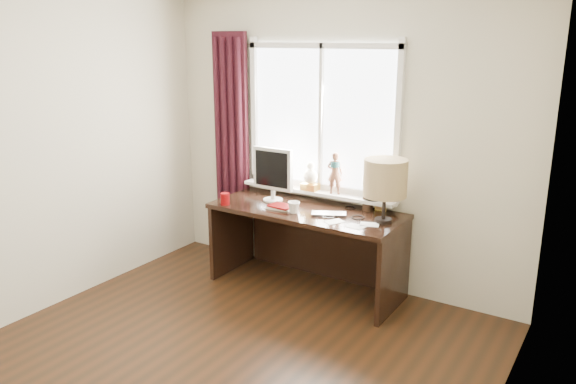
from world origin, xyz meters
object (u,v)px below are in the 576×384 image
Objects in this scene: desk at (312,232)px; red_cup at (225,199)px; table_lamp at (385,179)px; laptop at (329,214)px; mug at (294,207)px; monitor at (273,171)px.

red_cup is at bearing -151.59° from desk.
table_lamp is at bearing 12.02° from red_cup.
table_lamp is at bearing -5.89° from desk.
laptop is 0.96m from red_cup.
table_lamp reaches higher than red_cup.
mug is at bearing -97.75° from desk.
mug is at bearing -30.91° from monitor.
laptop is 0.60× the size of monitor.
monitor is 0.94× the size of table_lamp.
monitor is (-0.64, 0.11, 0.27)m from laptop.
desk is at bearing 5.57° from monitor.
mug reaches higher than laptop.
desk is (0.03, 0.25, -0.30)m from mug.
desk is at bearing 82.25° from mug.
red_cup is at bearing 166.86° from laptop.
mug is 0.20× the size of table_lamp.
table_lamp is (1.39, 0.30, 0.31)m from red_cup.
mug is at bearing -166.49° from table_lamp.
table_lamp is at bearing -17.05° from laptop.
laptop is at bearing -170.62° from table_lamp.
red_cup is 0.22× the size of monitor.
monitor is 1.10m from table_lamp.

